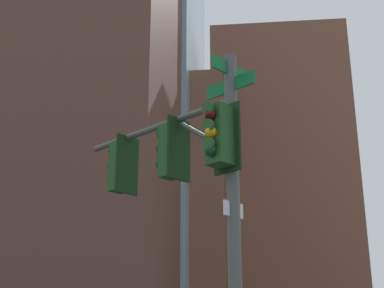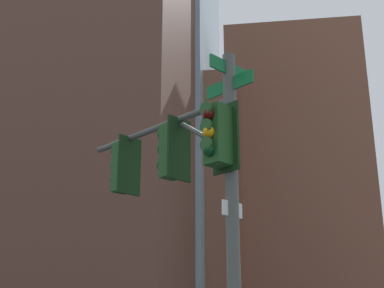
% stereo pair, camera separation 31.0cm
% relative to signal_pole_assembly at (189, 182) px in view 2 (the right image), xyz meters
% --- Properties ---
extents(signal_pole_assembly, '(2.85, 3.37, 6.88)m').
position_rel_signal_pole_assembly_xyz_m(signal_pole_assembly, '(0.00, 0.00, 0.00)').
color(signal_pole_assembly, '#4C514C').
rests_on(signal_pole_assembly, ground_plane).
extents(building_brick_nearside, '(21.89, 16.31, 42.06)m').
position_rel_signal_pole_assembly_xyz_m(building_brick_nearside, '(34.46, 13.27, 16.23)').
color(building_brick_nearside, brown).
rests_on(building_brick_nearside, ground_plane).
extents(building_brick_midblock, '(19.15, 14.83, 28.26)m').
position_rel_signal_pole_assembly_xyz_m(building_brick_midblock, '(52.58, 8.74, 9.33)').
color(building_brick_midblock, brown).
rests_on(building_brick_midblock, ground_plane).
extents(building_glass_tower, '(22.76, 31.81, 80.47)m').
position_rel_signal_pole_assembly_xyz_m(building_glass_tower, '(51.65, 20.54, 35.43)').
color(building_glass_tower, '#8CB2C6').
rests_on(building_glass_tower, ground_plane).
extents(building_brick_farside, '(20.99, 14.20, 34.22)m').
position_rel_signal_pole_assembly_xyz_m(building_brick_farside, '(55.06, -4.45, 12.31)').
color(building_brick_farside, brown).
rests_on(building_brick_farside, ground_plane).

